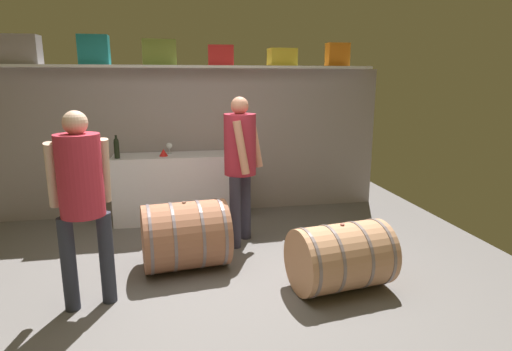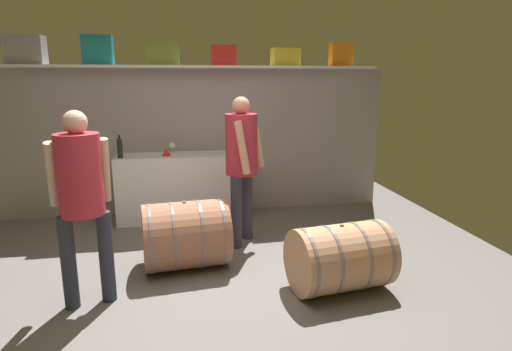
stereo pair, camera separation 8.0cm
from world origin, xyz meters
name	(u,v)px [view 2 (the right image)]	position (x,y,z in m)	size (l,w,h in m)	color
ground_plane	(205,264)	(0.00, 0.60, -0.01)	(6.38, 8.03, 0.02)	#656160
back_wall_panel	(197,142)	(0.00, 2.41, 0.97)	(5.18, 0.10, 1.95)	gray
high_shelf_board	(195,67)	(0.00, 2.26, 1.96)	(4.77, 0.40, 0.03)	silver
toolcase_grey	(25,50)	(-2.01, 2.26, 2.15)	(0.43, 0.23, 0.34)	gray
toolcase_teal	(98,50)	(-1.17, 2.26, 2.16)	(0.35, 0.22, 0.35)	teal
toolcase_olive	(162,53)	(-0.40, 2.26, 2.14)	(0.41, 0.19, 0.32)	olive
toolcase_red	(224,56)	(0.37, 2.26, 2.11)	(0.32, 0.29, 0.25)	red
toolcase_yellow	(285,57)	(1.19, 2.26, 2.09)	(0.35, 0.25, 0.23)	gold
toolcase_orange	(341,55)	(1.96, 2.26, 2.13)	(0.29, 0.18, 0.31)	orange
work_cabinet	(183,187)	(-0.21, 2.08, 0.43)	(1.66, 0.54, 0.86)	white
wine_bottle_dark	(120,147)	(-0.95, 1.95, 1.00)	(0.06, 0.06, 0.29)	black
wine_glass	(172,146)	(-0.33, 2.18, 0.96)	(0.08, 0.08, 0.14)	white
red_funnel	(166,152)	(-0.40, 2.01, 0.91)	(0.11, 0.11, 0.09)	red
wine_barrel_near	(186,235)	(-0.18, 0.55, 0.33)	(0.88, 0.75, 0.67)	#A26649
wine_barrel_far	(340,257)	(1.15, -0.13, 0.30)	(0.92, 0.71, 0.60)	tan
winemaker_pouring	(242,155)	(0.45, 1.10, 1.00)	(0.46, 0.50, 1.63)	#312E3D
visitor_tasting	(81,189)	(-0.96, -0.03, 0.97)	(0.50, 0.41, 1.59)	#2B2E3A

